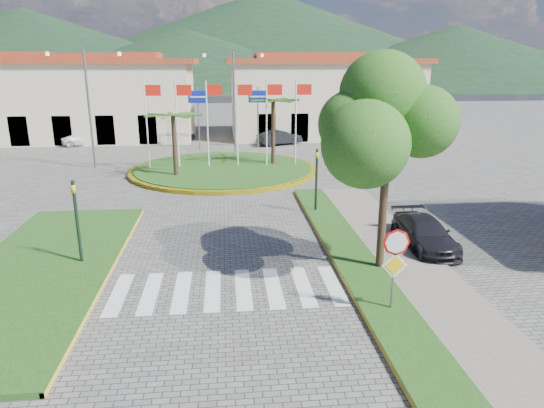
{
  "coord_description": "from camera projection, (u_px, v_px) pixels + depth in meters",
  "views": [
    {
      "loc": [
        0.12,
        -10.52,
        7.16
      ],
      "look_at": [
        1.94,
        8.0,
        1.71
      ],
      "focal_mm": 32.0,
      "sensor_mm": 36.0,
      "label": 1
    }
  ],
  "objects": [
    {
      "name": "direction_sign_east",
      "position": [
        258.0,
        107.0,
        40.91
      ],
      "size": [
        1.6,
        0.14,
        5.2
      ],
      "color": "slate",
      "rests_on": "ground"
    },
    {
      "name": "building_right",
      "position": [
        323.0,
        96.0,
        48.18
      ],
      "size": [
        19.08,
        9.54,
        8.05
      ],
      "color": "beige",
      "rests_on": "ground"
    },
    {
      "name": "street_lamp_centre",
      "position": [
        234.0,
        96.0,
        39.53
      ],
      "size": [
        4.8,
        0.16,
        8.0
      ],
      "color": "slate",
      "rests_on": "ground"
    },
    {
      "name": "traffic_light_far",
      "position": [
        328.0,
        133.0,
        37.08
      ],
      "size": [
        0.18,
        0.15,
        3.2
      ],
      "color": "black",
      "rests_on": "ground"
    },
    {
      "name": "building_left",
      "position": [
        74.0,
        98.0,
        45.93
      ],
      "size": [
        23.32,
        9.54,
        8.05
      ],
      "color": "beige",
      "rests_on": "ground"
    },
    {
      "name": "hill_far_mid",
      "position": [
        266.0,
        38.0,
        162.05
      ],
      "size": [
        180.0,
        180.0,
        30.0
      ],
      "primitive_type": "cone",
      "color": "black",
      "rests_on": "ground"
    },
    {
      "name": "street_lamp_west",
      "position": [
        89.0,
        103.0,
        32.86
      ],
      "size": [
        4.8,
        0.16,
        8.0
      ],
      "color": "slate",
      "rests_on": "ground"
    },
    {
      "name": "car_dark_a",
      "position": [
        178.0,
        135.0,
        46.03
      ],
      "size": [
        3.49,
        2.21,
        1.11
      ],
      "primitive_type": "imported",
      "rotation": [
        0.0,
        0.0,
        1.27
      ],
      "color": "black",
      "rests_on": "ground"
    },
    {
      "name": "hill_far_east",
      "position": [
        456.0,
        56.0,
        145.03
      ],
      "size": [
        120.0,
        120.0,
        18.0
      ],
      "primitive_type": "cone",
      "color": "black",
      "rests_on": "ground"
    },
    {
      "name": "direction_sign_west",
      "position": [
        198.0,
        108.0,
        40.44
      ],
      "size": [
        1.6,
        0.14,
        5.2
      ],
      "color": "slate",
      "rests_on": "ground"
    },
    {
      "name": "stop_sign",
      "position": [
        395.0,
        257.0,
        13.88
      ],
      "size": [
        0.8,
        0.11,
        2.65
      ],
      "color": "slate",
      "rests_on": "ground"
    },
    {
      "name": "verge_right",
      "position": [
        387.0,
        310.0,
        14.38
      ],
      "size": [
        1.6,
        28.0,
        0.18
      ],
      "primitive_type": "cube",
      "color": "#1B4513",
      "rests_on": "ground"
    },
    {
      "name": "traffic_light_left",
      "position": [
        76.0,
        215.0,
        17.22
      ],
      "size": [
        0.15,
        0.18,
        3.2
      ],
      "color": "black",
      "rests_on": "ground"
    },
    {
      "name": "deciduous_tree",
      "position": [
        389.0,
        125.0,
        15.88
      ],
      "size": [
        3.6,
        3.6,
        6.8
      ],
      "color": "black",
      "rests_on": "ground"
    },
    {
      "name": "roundabout_island",
      "position": [
        224.0,
        169.0,
        33.01
      ],
      "size": [
        12.7,
        12.7,
        6.0
      ],
      "color": "yellow",
      "rests_on": "ground"
    },
    {
      "name": "hill_far_west",
      "position": [
        27.0,
        48.0,
        137.49
      ],
      "size": [
        140.0,
        140.0,
        22.0
      ],
      "primitive_type": "cone",
      "color": "black",
      "rests_on": "ground"
    },
    {
      "name": "median_left",
      "position": [
        40.0,
        270.0,
        17.14
      ],
      "size": [
        5.0,
        14.0,
        0.18
      ],
      "primitive_type": "cube",
      "color": "#1B4513",
      "rests_on": "ground"
    },
    {
      "name": "hill_near_back",
      "position": [
        185.0,
        59.0,
        133.01
      ],
      "size": [
        110.0,
        110.0,
        16.0
      ],
      "primitive_type": "cone",
      "color": "black",
      "rests_on": "ground"
    },
    {
      "name": "crosswalk",
      "position": [
        225.0,
        289.0,
        15.86
      ],
      "size": [
        8.0,
        3.0,
        0.01
      ],
      "primitive_type": "cube",
      "color": "silver",
      "rests_on": "ground"
    },
    {
      "name": "traffic_light_right",
      "position": [
        317.0,
        175.0,
        23.38
      ],
      "size": [
        0.15,
        0.18,
        3.2
      ],
      "color": "black",
      "rests_on": "ground"
    },
    {
      "name": "white_van",
      "position": [
        85.0,
        139.0,
        43.55
      ],
      "size": [
        4.42,
        3.25,
        1.12
      ],
      "primitive_type": "imported",
      "rotation": [
        0.0,
        0.0,
        1.96
      ],
      "color": "white",
      "rests_on": "ground"
    },
    {
      "name": "car_side_right",
      "position": [
        424.0,
        233.0,
        19.31
      ],
      "size": [
        1.71,
        4.18,
        1.21
      ],
      "primitive_type": "imported",
      "rotation": [
        0.0,
        0.0,
        -0.0
      ],
      "color": "black",
      "rests_on": "ground"
    },
    {
      "name": "car_dark_b",
      "position": [
        280.0,
        137.0,
        43.55
      ],
      "size": [
        4.3,
        2.91,
        1.34
      ],
      "primitive_type": "imported",
      "rotation": [
        0.0,
        0.0,
        1.98
      ],
      "color": "black",
      "rests_on": "ground"
    },
    {
      "name": "ground",
      "position": [
        226.0,
        362.0,
        12.05
      ],
      "size": [
        160.0,
        160.0,
        0.0
      ],
      "primitive_type": "plane",
      "color": "#5B5856",
      "rests_on": "ground"
    },
    {
      "name": "sidewalk_right",
      "position": [
        426.0,
        308.0,
        14.5
      ],
      "size": [
        4.0,
        28.0,
        0.15
      ],
      "primitive_type": "cube",
      "color": "gray",
      "rests_on": "ground"
    }
  ]
}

